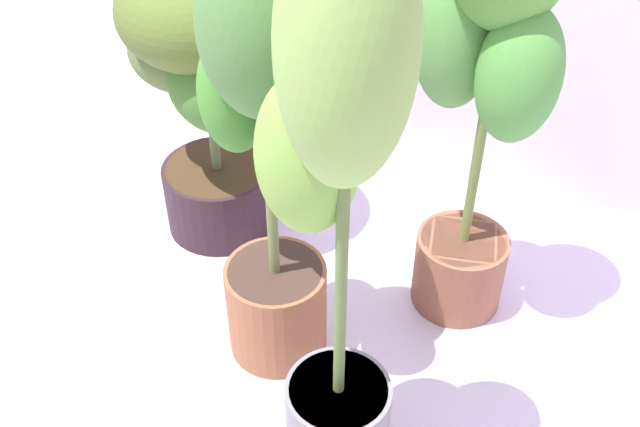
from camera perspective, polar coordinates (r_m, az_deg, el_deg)
ground_plane at (r=1.58m, az=-6.39°, el=-11.29°), size 8.00×8.00×0.00m
potted_plant_back_right at (r=1.38m, az=12.85°, el=10.91°), size 0.35×0.26×0.97m
potted_plant_back_left at (r=1.66m, az=-8.85°, el=10.72°), size 0.45×0.41×0.69m
potted_plant_front_right at (r=1.01m, az=1.22°, el=0.02°), size 0.27×0.23×1.02m
potted_plant_center at (r=1.27m, az=-3.98°, el=4.80°), size 0.35×0.28×0.89m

